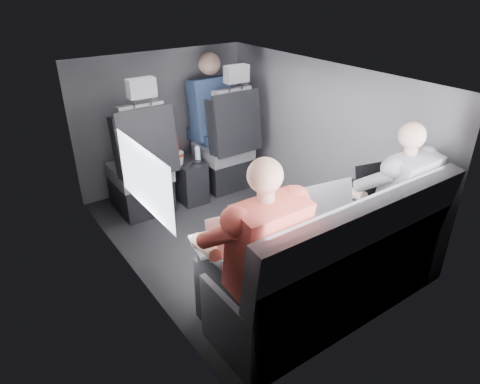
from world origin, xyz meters
TOP-DOWN VIEW (x-y plane):
  - floor at (0.00, 0.00)m, footprint 2.60×2.60m
  - ceiling at (0.00, 0.00)m, footprint 2.60×2.60m
  - panel_left at (-0.90, 0.00)m, footprint 0.02×2.60m
  - panel_right at (0.90, 0.00)m, footprint 0.02×2.60m
  - panel_front at (0.00, 1.30)m, footprint 1.80×0.02m
  - panel_back at (0.00, -1.30)m, footprint 1.80×0.02m
  - side_window at (-0.88, -0.30)m, footprint 0.02×0.75m
  - seatbelt at (0.45, 0.67)m, footprint 0.35×0.11m
  - front_seat_left at (-0.45, 0.84)m, footprint 0.52×0.58m
  - front_seat_right at (0.45, 0.84)m, footprint 0.52×0.58m
  - center_console at (0.00, 0.88)m, footprint 0.24×0.48m
  - rear_bench at (0.00, -1.06)m, footprint 1.60×0.57m
  - soda_cup at (-0.10, 0.80)m, footprint 0.09×0.09m
  - water_bottle at (0.10, 0.80)m, footprint 0.05×0.05m
  - laptop_white at (-0.61, -0.78)m, footprint 0.38×0.38m
  - laptop_silver at (0.04, -0.81)m, footprint 0.42×0.40m
  - laptop_black at (0.58, -0.77)m, footprint 0.40×0.39m
  - passenger_rear_left at (-0.58, -0.97)m, footprint 0.50×0.62m
  - passenger_rear_right at (0.57, -0.97)m, footprint 0.48×0.60m
  - passenger_front_right at (0.44, 1.10)m, footprint 0.43×0.43m

SIDE VIEW (x-z plane):
  - floor at x=0.00m, z-range 0.00..0.00m
  - center_console at x=0.00m, z-range 0.00..0.41m
  - rear_bench at x=0.00m, z-range -0.15..0.77m
  - front_seat_left at x=-0.45m, z-range -0.23..1.03m
  - front_seat_right at x=0.45m, z-range -0.23..1.03m
  - water_bottle at x=0.10m, z-range 0.39..0.54m
  - soda_cup at x=-0.10m, z-range 0.33..0.61m
  - passenger_rear_right at x=0.57m, z-range 0.02..1.20m
  - passenger_rear_left at x=-0.58m, z-range 0.02..1.24m
  - laptop_white at x=-0.61m, z-range 0.51..0.76m
  - laptop_black at x=0.58m, z-range 0.51..0.76m
  - laptop_silver at x=0.04m, z-range 0.50..0.77m
  - panel_left at x=-0.90m, z-range 0.00..1.35m
  - panel_right at x=0.90m, z-range 0.00..1.35m
  - panel_front at x=0.00m, z-range 0.00..1.35m
  - panel_back at x=0.00m, z-range 0.00..1.35m
  - passenger_front_right at x=0.44m, z-range 0.31..1.21m
  - seatbelt at x=0.45m, z-range 0.50..1.10m
  - side_window at x=-0.88m, z-range 0.69..1.11m
  - ceiling at x=0.00m, z-range 1.35..1.35m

